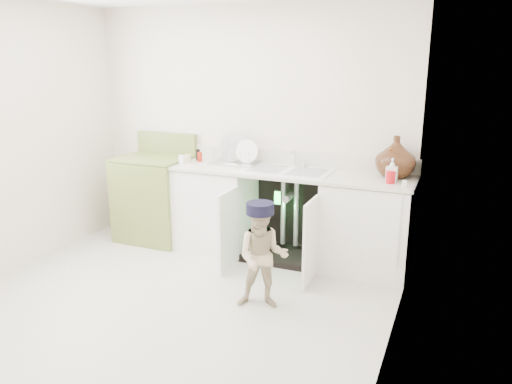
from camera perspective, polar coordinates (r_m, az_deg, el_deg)
ground at (r=4.37m, az=-8.95°, el=-11.82°), size 3.50×3.50×0.00m
room_shell at (r=3.97m, az=-9.68°, el=4.49°), size 6.00×5.50×1.26m
counter_run at (r=4.98m, az=4.09°, el=-2.24°), size 2.44×1.02×1.28m
avocado_stove at (r=5.64m, az=-11.43°, el=-0.55°), size 0.74×0.65×1.16m
repair_worker at (r=4.00m, az=0.76°, el=-7.23°), size 0.49×0.94×0.88m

